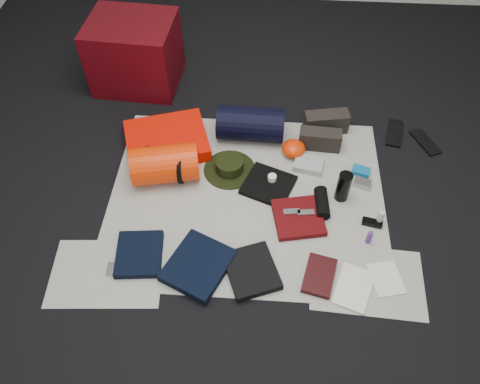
# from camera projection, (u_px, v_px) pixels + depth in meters

# --- Properties ---
(floor) EXTENTS (4.50, 4.50, 0.02)m
(floor) POSITION_uv_depth(u_px,v_px,m) (247.00, 198.00, 2.76)
(floor) COLOR black
(floor) RESTS_ON ground
(newspaper_mat) EXTENTS (1.60, 1.30, 0.01)m
(newspaper_mat) POSITION_uv_depth(u_px,v_px,m) (247.00, 197.00, 2.75)
(newspaper_mat) COLOR beige
(newspaper_mat) RESTS_ON floor
(newspaper_sheet_front_left) EXTENTS (0.61, 0.44, 0.00)m
(newspaper_sheet_front_left) POSITION_uv_depth(u_px,v_px,m) (107.00, 273.00, 2.44)
(newspaper_sheet_front_left) COLOR beige
(newspaper_sheet_front_left) RESTS_ON floor
(newspaper_sheet_front_right) EXTENTS (0.60, 0.43, 0.00)m
(newspaper_sheet_front_right) POSITION_uv_depth(u_px,v_px,m) (367.00, 280.00, 2.41)
(newspaper_sheet_front_right) COLOR beige
(newspaper_sheet_front_right) RESTS_ON floor
(red_cabinet) EXTENTS (0.60, 0.51, 0.47)m
(red_cabinet) POSITION_uv_depth(u_px,v_px,m) (135.00, 53.00, 3.24)
(red_cabinet) COLOR #4C050C
(red_cabinet) RESTS_ON floor
(sleeping_pad) EXTENTS (0.60, 0.54, 0.09)m
(sleeping_pad) POSITION_uv_depth(u_px,v_px,m) (167.00, 141.00, 2.97)
(sleeping_pad) COLOR #F71602
(sleeping_pad) RESTS_ON newspaper_mat
(stuff_sack) EXTENTS (0.43, 0.30, 0.23)m
(stuff_sack) POSITION_uv_depth(u_px,v_px,m) (165.00, 164.00, 2.75)
(stuff_sack) COLOR red
(stuff_sack) RESTS_ON newspaper_mat
(sack_strap_left) EXTENTS (0.02, 0.22, 0.22)m
(sack_strap_left) POSITION_uv_depth(u_px,v_px,m) (148.00, 164.00, 2.76)
(sack_strap_left) COLOR black
(sack_strap_left) RESTS_ON newspaper_mat
(sack_strap_right) EXTENTS (0.03, 0.22, 0.22)m
(sack_strap_right) POSITION_uv_depth(u_px,v_px,m) (182.00, 166.00, 2.75)
(sack_strap_right) COLOR black
(sack_strap_right) RESTS_ON newspaper_mat
(navy_duffel) EXTENTS (0.43, 0.23, 0.22)m
(navy_duffel) POSITION_uv_depth(u_px,v_px,m) (251.00, 124.00, 2.97)
(navy_duffel) COLOR black
(navy_duffel) RESTS_ON newspaper_mat
(boonie_brim) EXTENTS (0.36, 0.36, 0.01)m
(boonie_brim) POSITION_uv_depth(u_px,v_px,m) (230.00, 170.00, 2.87)
(boonie_brim) COLOR black
(boonie_brim) RESTS_ON newspaper_mat
(boonie_crown) EXTENTS (0.17, 0.17, 0.08)m
(boonie_crown) POSITION_uv_depth(u_px,v_px,m) (230.00, 165.00, 2.84)
(boonie_crown) COLOR black
(boonie_crown) RESTS_ON boonie_brim
(hiking_boot_left) EXTENTS (0.27, 0.11, 0.13)m
(hiking_boot_left) POSITION_uv_depth(u_px,v_px,m) (320.00, 139.00, 2.95)
(hiking_boot_left) COLOR black
(hiking_boot_left) RESTS_ON newspaper_mat
(hiking_boot_right) EXTENTS (0.30, 0.16, 0.14)m
(hiking_boot_right) POSITION_uv_depth(u_px,v_px,m) (326.00, 122.00, 3.04)
(hiking_boot_right) COLOR black
(hiking_boot_right) RESTS_ON newspaper_mat
(flip_flop_left) EXTENTS (0.15, 0.26, 0.01)m
(flip_flop_left) POSITION_uv_depth(u_px,v_px,m) (395.00, 133.00, 3.07)
(flip_flop_left) COLOR black
(flip_flop_left) RESTS_ON floor
(flip_flop_right) EXTENTS (0.18, 0.25, 0.01)m
(flip_flop_right) POSITION_uv_depth(u_px,v_px,m) (425.00, 142.00, 3.02)
(flip_flop_right) COLOR black
(flip_flop_right) RESTS_ON floor
(trousers_navy_a) EXTENTS (0.26, 0.29, 0.04)m
(trousers_navy_a) POSITION_uv_depth(u_px,v_px,m) (139.00, 254.00, 2.48)
(trousers_navy_a) COLOR black
(trousers_navy_a) RESTS_ON newspaper_mat
(trousers_navy_b) EXTENTS (0.40, 0.42, 0.05)m
(trousers_navy_b) POSITION_uv_depth(u_px,v_px,m) (198.00, 265.00, 2.43)
(trousers_navy_b) COLOR black
(trousers_navy_b) RESTS_ON newspaper_mat
(trousers_charcoal) EXTENTS (0.33, 0.35, 0.04)m
(trousers_charcoal) POSITION_uv_depth(u_px,v_px,m) (252.00, 271.00, 2.42)
(trousers_charcoal) COLOR black
(trousers_charcoal) RESTS_ON newspaper_mat
(black_tshirt) EXTENTS (0.35, 0.34, 0.03)m
(black_tshirt) POSITION_uv_depth(u_px,v_px,m) (268.00, 185.00, 2.78)
(black_tshirt) COLOR black
(black_tshirt) RESTS_ON newspaper_mat
(red_shirt) EXTENTS (0.32, 0.32, 0.04)m
(red_shirt) POSITION_uv_depth(u_px,v_px,m) (298.00, 218.00, 2.63)
(red_shirt) COLOR #52090B
(red_shirt) RESTS_ON newspaper_mat
(orange_stuff_sack) EXTENTS (0.18, 0.18, 0.10)m
(orange_stuff_sack) POSITION_uv_depth(u_px,v_px,m) (294.00, 149.00, 2.92)
(orange_stuff_sack) COLOR red
(orange_stuff_sack) RESTS_ON newspaper_mat
(first_aid_pouch) EXTENTS (0.20, 0.16, 0.04)m
(first_aid_pouch) POSITION_uv_depth(u_px,v_px,m) (308.00, 165.00, 2.87)
(first_aid_pouch) COLOR #9AA299
(first_aid_pouch) RESTS_ON newspaper_mat
(water_bottle) EXTENTS (0.10, 0.10, 0.20)m
(water_bottle) POSITION_uv_depth(u_px,v_px,m) (343.00, 187.00, 2.67)
(water_bottle) COLOR black
(water_bottle) RESTS_ON newspaper_mat
(speaker) EXTENTS (0.09, 0.20, 0.08)m
(speaker) POSITION_uv_depth(u_px,v_px,m) (322.00, 203.00, 2.67)
(speaker) COLOR black
(speaker) RESTS_ON newspaper_mat
(compact_camera) EXTENTS (0.11, 0.09, 0.04)m
(compact_camera) POSITION_uv_depth(u_px,v_px,m) (362.00, 183.00, 2.78)
(compact_camera) COLOR #B0B1B6
(compact_camera) RESTS_ON newspaper_mat
(cyan_case) EXTENTS (0.12, 0.10, 0.03)m
(cyan_case) POSITION_uv_depth(u_px,v_px,m) (361.00, 171.00, 2.85)
(cyan_case) COLOR #10659B
(cyan_case) RESTS_ON newspaper_mat
(toiletry_purple) EXTENTS (0.03, 0.03, 0.09)m
(toiletry_purple) POSITION_uv_depth(u_px,v_px,m) (369.00, 237.00, 2.52)
(toiletry_purple) COLOR #5A277D
(toiletry_purple) RESTS_ON newspaper_mat
(toiletry_clear) EXTENTS (0.04, 0.04, 0.10)m
(toiletry_clear) POSITION_uv_depth(u_px,v_px,m) (380.00, 218.00, 2.59)
(toiletry_clear) COLOR #BBC1BC
(toiletry_clear) RESTS_ON newspaper_mat
(paperback_book) EXTENTS (0.20, 0.26, 0.03)m
(paperback_book) POSITION_uv_depth(u_px,v_px,m) (319.00, 276.00, 2.40)
(paperback_book) COLOR black
(paperback_book) RESTS_ON newspaper_mat
(map_booklet) EXTENTS (0.24, 0.29, 0.01)m
(map_booklet) POSITION_uv_depth(u_px,v_px,m) (354.00, 288.00, 2.37)
(map_booklet) COLOR silver
(map_booklet) RESTS_ON newspaper_mat
(map_printout) EXTENTS (0.19, 0.22, 0.01)m
(map_printout) POSITION_uv_depth(u_px,v_px,m) (386.00, 279.00, 2.41)
(map_printout) COLOR silver
(map_printout) RESTS_ON newspaper_mat
(sunglasses) EXTENTS (0.12, 0.07, 0.03)m
(sunglasses) POSITION_uv_depth(u_px,v_px,m) (372.00, 223.00, 2.61)
(sunglasses) COLOR black
(sunglasses) RESTS_ON newspaper_mat
(key_cluster) EXTENTS (0.08, 0.08, 0.01)m
(key_cluster) POSITION_uv_depth(u_px,v_px,m) (114.00, 269.00, 2.44)
(key_cluster) COLOR #B0B1B6
(key_cluster) RESTS_ON newspaper_mat
(tape_roll) EXTENTS (0.05, 0.05, 0.04)m
(tape_roll) POSITION_uv_depth(u_px,v_px,m) (272.00, 178.00, 2.78)
(tape_roll) COLOR silver
(tape_roll) RESTS_ON black_tshirt
(energy_bar_a) EXTENTS (0.10, 0.05, 0.01)m
(energy_bar_a) POSITION_uv_depth(u_px,v_px,m) (292.00, 212.00, 2.62)
(energy_bar_a) COLOR #B0B1B6
(energy_bar_a) RESTS_ON red_shirt
(energy_bar_b) EXTENTS (0.10, 0.05, 0.01)m
(energy_bar_b) POSITION_uv_depth(u_px,v_px,m) (306.00, 213.00, 2.62)
(energy_bar_b) COLOR #B0B1B6
(energy_bar_b) RESTS_ON red_shirt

